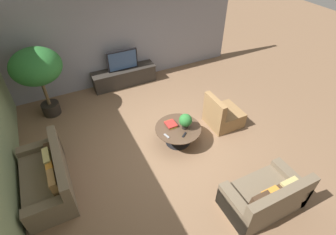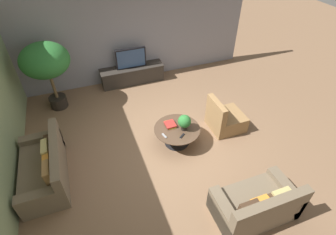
# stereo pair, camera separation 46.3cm
# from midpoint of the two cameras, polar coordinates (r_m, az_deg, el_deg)

# --- Properties ---
(ground_plane) EXTENTS (24.00, 24.00, 0.00)m
(ground_plane) POSITION_cam_midpoint_polar(r_m,az_deg,el_deg) (6.23, -1.83, -5.73)
(ground_plane) COLOR brown
(back_wall_stone) EXTENTS (7.40, 0.12, 3.00)m
(back_wall_stone) POSITION_cam_midpoint_polar(r_m,az_deg,el_deg) (8.02, -12.37, 17.45)
(back_wall_stone) COLOR gray
(back_wall_stone) RESTS_ON ground
(media_console) EXTENTS (1.93, 0.50, 0.52)m
(media_console) POSITION_cam_midpoint_polar(r_m,az_deg,el_deg) (8.26, -11.09, 8.73)
(media_console) COLOR #2D2823
(media_console) RESTS_ON ground
(television) EXTENTS (0.91, 0.13, 0.60)m
(television) POSITION_cam_midpoint_polar(r_m,az_deg,el_deg) (8.00, -11.58, 12.06)
(television) COLOR black
(television) RESTS_ON media_console
(coffee_table) EXTENTS (1.05, 1.05, 0.44)m
(coffee_table) POSITION_cam_midpoint_polar(r_m,az_deg,el_deg) (6.05, 0.01, -3.27)
(coffee_table) COLOR black
(coffee_table) RESTS_ON ground
(couch_by_wall) EXTENTS (0.84, 1.75, 0.84)m
(couch_by_wall) POSITION_cam_midpoint_polar(r_m,az_deg,el_deg) (5.79, -26.76, -11.82)
(couch_by_wall) COLOR brown
(couch_by_wall) RESTS_ON ground
(couch_near_entry) EXTENTS (1.45, 0.84, 0.84)m
(couch_near_entry) POSITION_cam_midpoint_polar(r_m,az_deg,el_deg) (5.19, 17.87, -16.25)
(couch_near_entry) COLOR brown
(couch_near_entry) RESTS_ON ground
(armchair_wicker) EXTENTS (0.80, 0.76, 0.86)m
(armchair_wicker) POSITION_cam_midpoint_polar(r_m,az_deg,el_deg) (6.66, 9.83, 0.37)
(armchair_wicker) COLOR olive
(armchair_wicker) RESTS_ON ground
(potted_palm_tall) EXTENTS (1.20, 1.20, 1.85)m
(potted_palm_tall) POSITION_cam_midpoint_polar(r_m,az_deg,el_deg) (7.14, -28.37, 9.26)
(potted_palm_tall) COLOR black
(potted_palm_tall) RESTS_ON ground
(potted_plant_tabletop) EXTENTS (0.30, 0.30, 0.38)m
(potted_plant_tabletop) POSITION_cam_midpoint_polar(r_m,az_deg,el_deg) (5.82, 1.55, -0.78)
(potted_plant_tabletop) COLOR black
(potted_plant_tabletop) RESTS_ON coffee_table
(book_stack) EXTENTS (0.24, 0.31, 0.06)m
(book_stack) POSITION_cam_midpoint_polar(r_m,az_deg,el_deg) (6.02, -1.58, -1.52)
(book_stack) COLOR gold
(book_stack) RESTS_ON coffee_table
(remote_black) EXTENTS (0.15, 0.13, 0.02)m
(remote_black) POSITION_cam_midpoint_polar(r_m,az_deg,el_deg) (5.78, 1.28, -3.87)
(remote_black) COLOR black
(remote_black) RESTS_ON coffee_table
(remote_silver) EXTENTS (0.08, 0.16, 0.02)m
(remote_silver) POSITION_cam_midpoint_polar(r_m,az_deg,el_deg) (5.76, -2.61, -4.11)
(remote_silver) COLOR gray
(remote_silver) RESTS_ON coffee_table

